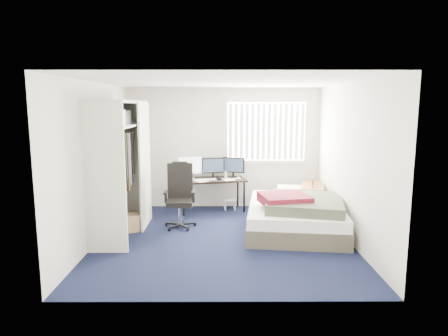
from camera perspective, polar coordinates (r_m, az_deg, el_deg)
ground at (r=6.58m, az=-0.13°, el=-10.05°), size 4.20×4.20×0.00m
room_shell at (r=6.25m, az=-0.14°, el=3.13°), size 4.20×4.20×4.20m
window_assembly at (r=8.33m, az=6.06°, el=5.19°), size 1.72×0.09×1.32m
closet at (r=6.75m, az=-14.50°, el=1.93°), size 0.64×1.84×2.22m
desk at (r=8.11m, az=-1.76°, el=-1.23°), size 1.45×0.90×1.12m
office_chair at (r=7.15m, az=-6.31°, el=-4.86°), size 0.56×0.56×1.15m
footstool at (r=8.28m, az=0.84°, el=-4.81°), size 0.28×0.23×0.22m
nightstand at (r=7.97m, az=12.54°, el=-2.87°), size 0.64×0.96×0.79m
bed at (r=7.04m, az=10.23°, el=-6.44°), size 1.84×2.30×0.70m
pine_box at (r=7.11m, az=-13.67°, el=-7.59°), size 0.47×0.41×0.30m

